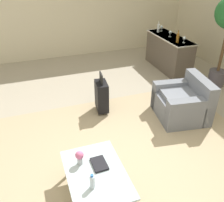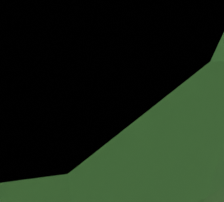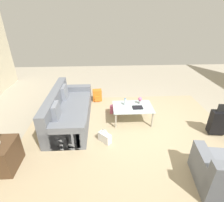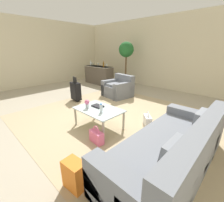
{
  "view_description": "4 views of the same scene",
  "coord_description": "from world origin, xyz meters",
  "px_view_note": "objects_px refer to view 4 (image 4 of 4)",
  "views": [
    {
      "loc": [
        2.55,
        -1.05,
        2.82
      ],
      "look_at": [
        -0.19,
        -0.08,
        1.09
      ],
      "focal_mm": 40.0,
      "sensor_mm": 36.0,
      "label": 1
    },
    {
      "loc": [
        -2.11,
        3.5,
        1.73
      ],
      "look_at": [
        -0.02,
        0.46,
        0.64
      ],
      "focal_mm": 35.0,
      "sensor_mm": 36.0,
      "label": 2
    },
    {
      "loc": [
        1.18,
        3.59,
        2.78
      ],
      "look_at": [
        0.97,
        -0.45,
        0.67
      ],
      "focal_mm": 28.0,
      "sensor_mm": 36.0,
      "label": 3
    },
    {
      "loc": [
        2.8,
        -2.56,
        1.74
      ],
      "look_at": [
        0.53,
        -0.2,
        0.6
      ],
      "focal_mm": 24.0,
      "sensor_mm": 36.0,
      "label": 4
    }
  ],
  "objects_px": {
    "armchair": "(119,89)",
    "wine_bottle_clear": "(91,63)",
    "couch": "(175,153)",
    "handbag_pink": "(97,137)",
    "coffee_table": "(99,111)",
    "handbag_white": "(147,120)",
    "backpack_orange": "(75,175)",
    "wine_glass_right_of_centre": "(107,65)",
    "water_bottle": "(101,109)",
    "wine_glass_left_of_centre": "(98,64)",
    "bar_console": "(99,75)",
    "wine_glass_leftmost": "(92,63)",
    "flower_vase": "(87,103)",
    "suitcase_black": "(76,91)",
    "wine_bottle_amber": "(104,65)",
    "coffee_table_book": "(98,106)",
    "potted_ficus": "(126,55)"
  },
  "relations": [
    {
      "from": "suitcase_black",
      "to": "backpack_orange",
      "type": "distance_m",
      "value": 3.6
    },
    {
      "from": "couch",
      "to": "wine_bottle_amber",
      "type": "relative_size",
      "value": 8.04
    },
    {
      "from": "armchair",
      "to": "wine_bottle_clear",
      "type": "relative_size",
      "value": 3.57
    },
    {
      "from": "wine_glass_leftmost",
      "to": "wine_bottle_clear",
      "type": "distance_m",
      "value": 0.17
    },
    {
      "from": "wine_glass_right_of_centre",
      "to": "wine_bottle_clear",
      "type": "bearing_deg",
      "value": -172.45
    },
    {
      "from": "armchair",
      "to": "wine_bottle_clear",
      "type": "bearing_deg",
      "value": 162.99
    },
    {
      "from": "wine_glass_left_of_centre",
      "to": "backpack_orange",
      "type": "bearing_deg",
      "value": -44.13
    },
    {
      "from": "wine_bottle_clear",
      "to": "potted_ficus",
      "type": "distance_m",
      "value": 1.98
    },
    {
      "from": "armchair",
      "to": "coffee_table_book",
      "type": "bearing_deg",
      "value": -60.7
    },
    {
      "from": "handbag_white",
      "to": "potted_ficus",
      "type": "distance_m",
      "value": 4.34
    },
    {
      "from": "handbag_white",
      "to": "backpack_orange",
      "type": "xyz_separation_m",
      "value": [
        0.22,
        -2.14,
        0.06
      ]
    },
    {
      "from": "coffee_table_book",
      "to": "flower_vase",
      "type": "height_order",
      "value": "flower_vase"
    },
    {
      "from": "wine_glass_right_of_centre",
      "to": "couch",
      "type": "bearing_deg",
      "value": -34.29
    },
    {
      "from": "wine_bottle_amber",
      "to": "coffee_table",
      "type": "bearing_deg",
      "value": -44.86
    },
    {
      "from": "backpack_orange",
      "to": "wine_glass_right_of_centre",
      "type": "bearing_deg",
      "value": 131.68
    },
    {
      "from": "armchair",
      "to": "wine_glass_left_of_centre",
      "type": "height_order",
      "value": "wine_glass_left_of_centre"
    },
    {
      "from": "coffee_table_book",
      "to": "wine_bottle_clear",
      "type": "bearing_deg",
      "value": 141.23
    },
    {
      "from": "armchair",
      "to": "potted_ficus",
      "type": "height_order",
      "value": "potted_ficus"
    },
    {
      "from": "water_bottle",
      "to": "couch",
      "type": "bearing_deg",
      "value": 0.0
    },
    {
      "from": "handbag_white",
      "to": "armchair",
      "type": "bearing_deg",
      "value": 147.6
    },
    {
      "from": "couch",
      "to": "wine_glass_leftmost",
      "type": "xyz_separation_m",
      "value": [
        -5.86,
        3.24,
        0.72
      ]
    },
    {
      "from": "wine_bottle_clear",
      "to": "wine_bottle_amber",
      "type": "bearing_deg",
      "value": 0.0
    },
    {
      "from": "wine_bottle_clear",
      "to": "handbag_white",
      "type": "xyz_separation_m",
      "value": [
        4.76,
        -2.14,
        -0.89
      ]
    },
    {
      "from": "wine_glass_left_of_centre",
      "to": "backpack_orange",
      "type": "distance_m",
      "value": 6.32
    },
    {
      "from": "handbag_pink",
      "to": "armchair",
      "type": "bearing_deg",
      "value": 123.45
    },
    {
      "from": "couch",
      "to": "armchair",
      "type": "bearing_deg",
      "value": 143.76
    },
    {
      "from": "handbag_white",
      "to": "handbag_pink",
      "type": "relative_size",
      "value": 1.0
    },
    {
      "from": "couch",
      "to": "wine_bottle_amber",
      "type": "bearing_deg",
      "value": 147.25
    },
    {
      "from": "flower_vase",
      "to": "wine_bottle_clear",
      "type": "xyz_separation_m",
      "value": [
        -3.77,
        3.14,
        0.44
      ]
    },
    {
      "from": "coffee_table",
      "to": "wine_bottle_clear",
      "type": "xyz_separation_m",
      "value": [
        -3.99,
        2.99,
        0.62
      ]
    },
    {
      "from": "flower_vase",
      "to": "wine_glass_left_of_centre",
      "type": "bearing_deg",
      "value": 135.48
    },
    {
      "from": "wine_bottle_clear",
      "to": "flower_vase",
      "type": "bearing_deg",
      "value": -39.82
    },
    {
      "from": "armchair",
      "to": "bar_console",
      "type": "relative_size",
      "value": 0.65
    },
    {
      "from": "coffee_table",
      "to": "water_bottle",
      "type": "height_order",
      "value": "water_bottle"
    },
    {
      "from": "bar_console",
      "to": "wine_glass_right_of_centre",
      "type": "height_order",
      "value": "wine_glass_right_of_centre"
    },
    {
      "from": "flower_vase",
      "to": "wine_bottle_amber",
      "type": "relative_size",
      "value": 0.68
    },
    {
      "from": "bar_console",
      "to": "handbag_white",
      "type": "height_order",
      "value": "bar_console"
    },
    {
      "from": "flower_vase",
      "to": "suitcase_black",
      "type": "xyz_separation_m",
      "value": [
        -1.78,
        0.85,
        -0.22
      ]
    },
    {
      "from": "armchair",
      "to": "wine_bottle_amber",
      "type": "xyz_separation_m",
      "value": [
        -1.71,
        0.82,
        0.73
      ]
    },
    {
      "from": "armchair",
      "to": "handbag_white",
      "type": "relative_size",
      "value": 2.99
    },
    {
      "from": "water_bottle",
      "to": "suitcase_black",
      "type": "bearing_deg",
      "value": 160.02
    },
    {
      "from": "bar_console",
      "to": "suitcase_black",
      "type": "relative_size",
      "value": 1.94
    },
    {
      "from": "armchair",
      "to": "potted_ficus",
      "type": "xyz_separation_m",
      "value": [
        -0.91,
        1.53,
        1.2
      ]
    },
    {
      "from": "coffee_table_book",
      "to": "wine_glass_right_of_centre",
      "type": "distance_m",
      "value": 4.19
    },
    {
      "from": "wine_bottle_amber",
      "to": "bar_console",
      "type": "bearing_deg",
      "value": 167.49
    },
    {
      "from": "couch",
      "to": "handbag_pink",
      "type": "height_order",
      "value": "couch"
    },
    {
      "from": "couch",
      "to": "wine_glass_right_of_centre",
      "type": "relative_size",
      "value": 15.63
    },
    {
      "from": "bar_console",
      "to": "wine_glass_leftmost",
      "type": "distance_m",
      "value": 0.79
    },
    {
      "from": "armchair",
      "to": "flower_vase",
      "type": "relative_size",
      "value": 5.22
    },
    {
      "from": "wine_glass_left_of_centre",
      "to": "coffee_table_book",
      "type": "bearing_deg",
      "value": -41.55
    }
  ]
}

